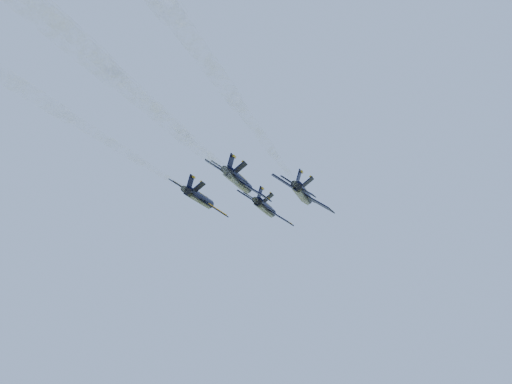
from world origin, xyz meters
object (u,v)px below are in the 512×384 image
(jet_right, at_px, (303,194))
(jet_lead, at_px, (266,208))
(jet_slot, at_px, (239,181))
(jet_left, at_px, (200,198))

(jet_right, bearing_deg, jet_lead, 132.16)
(jet_lead, height_order, jet_slot, same)
(jet_left, distance_m, jet_right, 17.98)
(jet_left, xyz_separation_m, jet_slot, (10.03, -8.18, 0.00))
(jet_left, height_order, jet_right, same)
(jet_left, bearing_deg, jet_slot, -46.03)
(jet_left, relative_size, jet_right, 1.00)
(jet_left, xyz_separation_m, jet_right, (17.80, 2.55, 0.00))
(jet_lead, xyz_separation_m, jet_slot, (1.19, -18.53, 0.00))
(jet_lead, distance_m, jet_right, 11.88)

